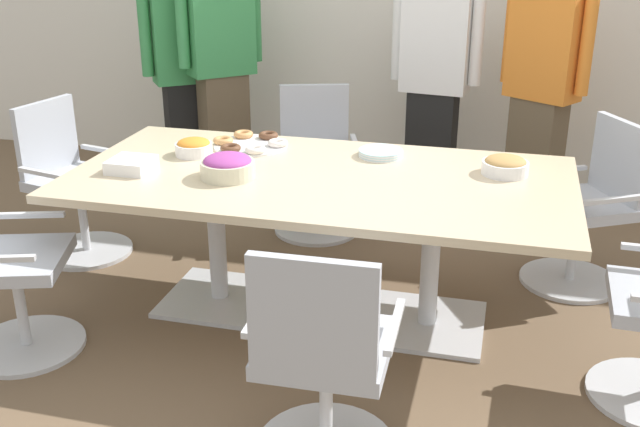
# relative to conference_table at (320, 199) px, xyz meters

# --- Properties ---
(ground_plane) EXTENTS (10.00, 10.00, 0.01)m
(ground_plane) POSITION_rel_conference_table_xyz_m (0.00, 0.00, -0.63)
(ground_plane) COLOR brown
(conference_table) EXTENTS (2.40, 1.20, 0.75)m
(conference_table) POSITION_rel_conference_table_xyz_m (0.00, 0.00, 0.00)
(conference_table) COLOR #CCB793
(conference_table) RESTS_ON ground
(office_chair_0) EXTENTS (0.68, 0.68, 0.91)m
(office_chair_0) POSITION_rel_conference_table_xyz_m (-0.31, 1.08, -0.22)
(office_chair_0) COLOR silver
(office_chair_0) RESTS_ON ground
(office_chair_1) EXTENTS (0.64, 0.64, 0.91)m
(office_chair_1) POSITION_rel_conference_table_xyz_m (-1.60, 0.37, -0.22)
(office_chair_1) COLOR silver
(office_chair_1) RESTS_ON ground
(office_chair_2) EXTENTS (0.68, 0.68, 0.91)m
(office_chair_2) POSITION_rel_conference_table_xyz_m (-1.31, -0.69, -0.22)
(office_chair_2) COLOR silver
(office_chair_2) RESTS_ON ground
(office_chair_3) EXTENTS (0.55, 0.55, 0.91)m
(office_chair_3) POSITION_rel_conference_table_xyz_m (0.29, -1.09, -0.22)
(office_chair_3) COLOR silver
(office_chair_3) RESTS_ON ground
(office_chair_5) EXTENTS (0.74, 0.74, 0.91)m
(office_chair_5) POSITION_rel_conference_table_xyz_m (1.31, 0.70, -0.22)
(office_chair_5) COLOR silver
(office_chair_5) RESTS_ON ground
(person_standing_0) EXTENTS (0.53, 0.44, 1.67)m
(person_standing_0) POSITION_rel_conference_table_xyz_m (-1.40, 1.61, 0.24)
(person_standing_0) COLOR black
(person_standing_0) RESTS_ON ground
(person_standing_1) EXTENTS (0.50, 0.48, 1.82)m
(person_standing_1) POSITION_rel_conference_table_xyz_m (-1.11, 1.57, 0.33)
(person_standing_1) COLOR brown
(person_standing_1) RESTS_ON ground
(person_standing_2) EXTENTS (0.62, 0.28, 1.67)m
(person_standing_2) POSITION_rel_conference_table_xyz_m (0.34, 1.74, 0.24)
(person_standing_2) COLOR black
(person_standing_2) RESTS_ON ground
(person_standing_3) EXTENTS (0.56, 0.42, 1.73)m
(person_standing_3) POSITION_rel_conference_table_xyz_m (1.04, 1.58, 0.28)
(person_standing_3) COLOR brown
(person_standing_3) RESTS_ON ground
(snack_bowl_chips_orange) EXTENTS (0.19, 0.19, 0.09)m
(snack_bowl_chips_orange) POSITION_rel_conference_table_xyz_m (-0.71, 0.15, 0.17)
(snack_bowl_chips_orange) COLOR white
(snack_bowl_chips_orange) RESTS_ON conference_table
(snack_bowl_cookies) EXTENTS (0.22, 0.22, 0.09)m
(snack_bowl_cookies) POSITION_rel_conference_table_xyz_m (0.86, 0.23, 0.17)
(snack_bowl_cookies) COLOR white
(snack_bowl_cookies) RESTS_ON conference_table
(snack_bowl_candy_mix) EXTENTS (0.26, 0.26, 0.12)m
(snack_bowl_candy_mix) POSITION_rel_conference_table_xyz_m (-0.41, -0.14, 0.18)
(snack_bowl_candy_mix) COLOR beige
(snack_bowl_candy_mix) RESTS_ON conference_table
(donut_platter) EXTENTS (0.41, 0.40, 0.04)m
(donut_platter) POSITION_rel_conference_table_xyz_m (-0.48, 0.36, 0.14)
(donut_platter) COLOR white
(donut_platter) RESTS_ON conference_table
(plate_stack) EXTENTS (0.23, 0.23, 0.04)m
(plate_stack) POSITION_rel_conference_table_xyz_m (0.23, 0.36, 0.14)
(plate_stack) COLOR white
(plate_stack) RESTS_ON conference_table
(napkin_pile) EXTENTS (0.20, 0.20, 0.06)m
(napkin_pile) POSITION_rel_conference_table_xyz_m (-0.90, -0.17, 0.16)
(napkin_pile) COLOR white
(napkin_pile) RESTS_ON conference_table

